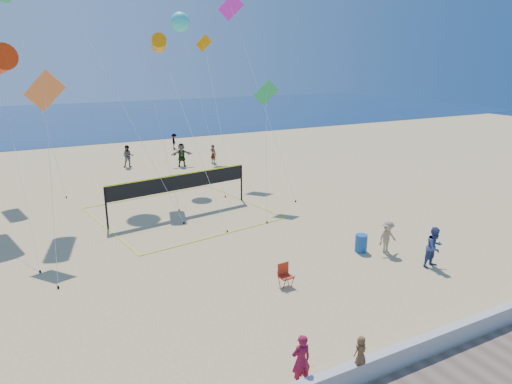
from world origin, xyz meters
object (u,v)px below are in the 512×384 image
woman (301,361)px  camp_chair (285,273)px  trash_barrel (361,243)px  volleyball_net (180,187)px

woman → camp_chair: woman is taller
camp_chair → trash_barrel: camp_chair is taller
trash_barrel → volleyball_net: (-5.37, 8.77, 1.13)m
woman → camp_chair: bearing=-112.4°
camp_chair → volleyball_net: volleyball_net is taller
trash_barrel → woman: bearing=-139.7°
camp_chair → trash_barrel: 4.80m
woman → trash_barrel: (7.13, 6.06, -0.35)m
woman → volleyball_net: bearing=-92.3°
trash_barrel → volleyball_net: bearing=121.5°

